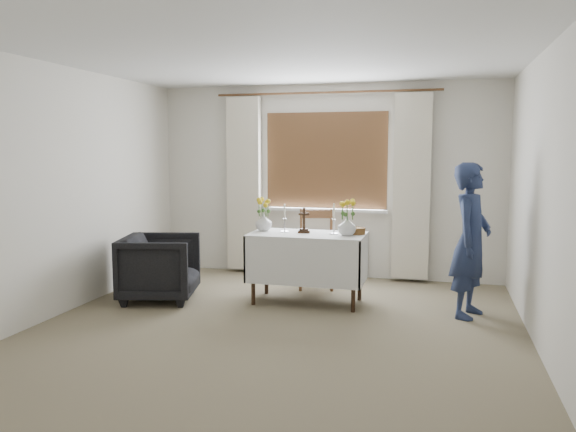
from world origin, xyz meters
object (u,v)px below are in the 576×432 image
object	(u,v)px
armchair	(160,267)
wooden_cross	(304,220)
person	(471,240)
flower_vase_right	(347,226)
flower_vase_left	(264,222)
altar_table	(307,268)
wooden_chair	(316,249)

from	to	relation	value
armchair	wooden_cross	bearing A→B (deg)	-91.29
person	flower_vase_right	world-z (taller)	person
flower_vase_left	flower_vase_right	distance (m)	0.96
flower_vase_right	altar_table	bearing A→B (deg)	175.28
armchair	flower_vase_left	bearing A→B (deg)	-84.34
wooden_chair	person	bearing A→B (deg)	-36.39
flower_vase_left	flower_vase_right	world-z (taller)	flower_vase_right
wooden_chair	wooden_cross	world-z (taller)	wooden_cross
flower_vase_left	flower_vase_right	xyz separation A→B (m)	(0.95, -0.11, 0.00)
person	wooden_cross	distance (m)	1.73
armchair	wooden_cross	size ratio (longest dim) A/B	2.93
flower_vase_left	person	bearing A→B (deg)	-3.85
altar_table	flower_vase_right	bearing A→B (deg)	-4.72
altar_table	wooden_chair	size ratio (longest dim) A/B	1.32
person	wooden_cross	bearing A→B (deg)	105.24
armchair	wooden_cross	xyz separation A→B (m)	(1.56, 0.35, 0.53)
altar_table	flower_vase_left	xyz separation A→B (m)	(-0.52, 0.07, 0.48)
flower_vase_left	armchair	bearing A→B (deg)	-160.31
altar_table	wooden_chair	xyz separation A→B (m)	(-0.05, 0.69, 0.09)
wooden_chair	altar_table	bearing A→B (deg)	-98.50
wooden_cross	flower_vase_right	size ratio (longest dim) A/B	1.37
altar_table	wooden_cross	distance (m)	0.52
flower_vase_left	wooden_cross	bearing A→B (deg)	-4.41
altar_table	wooden_cross	world-z (taller)	wooden_cross
altar_table	flower_vase_left	distance (m)	0.71
wooden_chair	armchair	xyz separation A→B (m)	(-1.55, -1.00, -0.10)
person	flower_vase_left	distance (m)	2.20
wooden_chair	flower_vase_left	xyz separation A→B (m)	(-0.47, -0.61, 0.39)
person	wooden_cross	xyz separation A→B (m)	(-1.72, 0.11, 0.13)
altar_table	armchair	distance (m)	1.63
person	flower_vase_right	bearing A→B (deg)	107.19
flower_vase_right	flower_vase_left	bearing A→B (deg)	173.43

